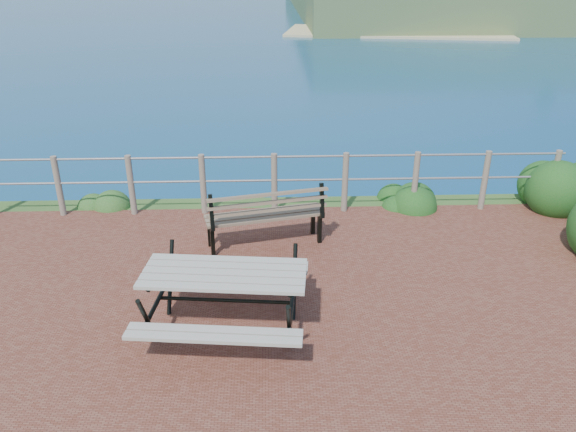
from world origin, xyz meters
name	(u,v)px	position (x,y,z in m)	size (l,w,h in m)	color
ground	(279,336)	(0.00, 0.00, 0.00)	(10.00, 7.00, 0.12)	brown
safety_railing	(274,180)	(0.00, 3.35, 0.57)	(9.40, 0.10, 1.00)	#6B5B4C
picnic_table	(225,295)	(-0.59, 0.13, 0.48)	(1.83, 1.53, 0.75)	#A5A094
park_bench	(264,206)	(-0.16, 2.19, 0.63)	(1.75, 0.80, 0.96)	brown
shrub_right_edge	(558,205)	(4.86, 3.50, 0.00)	(1.04, 1.04, 1.49)	#164919
shrub_lip_west	(102,205)	(-2.95, 3.78, 0.00)	(0.68, 0.68, 0.39)	#264C1C
shrub_lip_east	(404,202)	(2.24, 3.70, 0.00)	(0.81, 0.81, 0.57)	#164919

